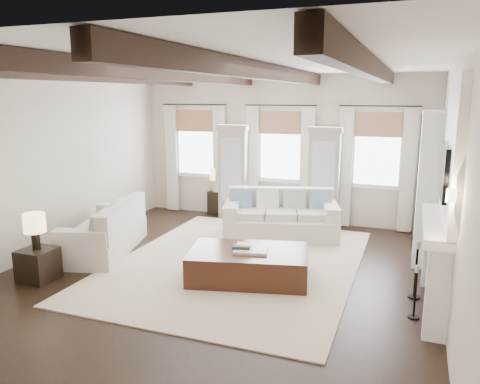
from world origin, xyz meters
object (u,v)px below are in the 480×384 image
at_px(sofa_left, 107,232).
at_px(side_table_front, 38,265).
at_px(sofa_back, 281,218).
at_px(side_table_back, 217,202).
at_px(ottoman, 248,265).

distance_m(sofa_left, side_table_front, 1.50).
distance_m(sofa_back, sofa_left, 3.30).
relative_size(side_table_front, side_table_back, 0.91).
relative_size(sofa_left, ottoman, 1.29).
xyz_separation_m(sofa_back, ottoman, (0.14, -2.29, -0.14)).
bearing_deg(sofa_left, sofa_back, 36.17).
bearing_deg(sofa_back, side_table_front, -129.67).
bearing_deg(sofa_back, sofa_left, -143.83).
relative_size(sofa_back, ottoman, 1.35).
bearing_deg(sofa_left, side_table_back, 77.35).
bearing_deg(side_table_front, sofa_left, 83.01).
relative_size(ottoman, side_table_back, 3.27).
bearing_deg(side_table_back, ottoman, -60.17).
bearing_deg(sofa_left, ottoman, -7.02).
height_order(sofa_left, side_table_front, sofa_left).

